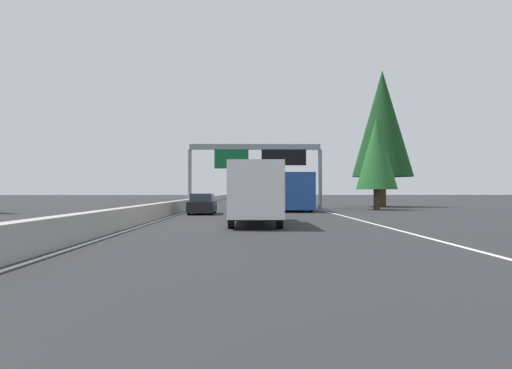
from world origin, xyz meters
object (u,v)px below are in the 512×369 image
Objects in this scene: sedan_mid_right at (233,195)px; conifer_right_near at (377,153)px; sign_gantry_overhead at (257,157)px; conifer_right_mid at (382,124)px; bus_near_center at (293,190)px; box_truck_mid_center at (255,192)px; sedan_far_right at (202,205)px.

conifer_right_near is at bearing -168.30° from sedan_mid_right.
sign_gantry_overhead is 0.88× the size of conifer_right_mid.
conifer_right_near is 9.60m from conifer_right_mid.
conifer_right_mid is (-64.12, -17.82, 8.11)m from sedan_mid_right.
sedan_mid_right is (73.01, 7.51, -1.03)m from bus_near_center.
sedan_mid_right is at bearing 5.87° from bus_near_center.
box_truck_mid_center is 0.74× the size of bus_near_center.
sedan_mid_right is (69.44, 4.46, -4.15)m from sign_gantry_overhead.
conifer_right_mid is (8.89, -10.31, 7.07)m from bus_near_center.
conifer_right_mid is at bearing -49.21° from bus_near_center.
sedan_far_right is 0.38× the size of bus_near_center.
sign_gantry_overhead is at bearing -1.19° from box_truck_mid_center.
sign_gantry_overhead is 5.64m from bus_near_center.
sedan_far_right is 25.22m from conifer_right_mid.
sedan_far_right is 0.53× the size of conifer_right_near.
sedan_mid_right is at bearing 2.51° from box_truck_mid_center.
conifer_right_mid is (8.36, -2.81, 3.79)m from conifer_right_near.
sedan_mid_right is 0.53× the size of conifer_right_near.
conifer_right_near is at bearing -106.05° from sign_gantry_overhead.
conifer_right_mid is at bearing -46.93° from sedan_far_right.
bus_near_center is at bearing -10.75° from box_truck_mid_center.
box_truck_mid_center is 91.58m from sedan_mid_right.
sign_gantry_overhead is 2.88× the size of sedan_mid_right.
sedan_far_right is (-10.99, 4.09, -4.15)m from sign_gantry_overhead.
conifer_right_mid is at bearing -68.28° from sign_gantry_overhead.
bus_near_center is (7.42, -7.14, 1.03)m from sedan_far_right.
box_truck_mid_center reaches higher than sedan_far_right.
bus_near_center is 73.40m from sedan_mid_right.
sedan_mid_right is at bearing 15.53° from conifer_right_mid.
sedan_far_right is 80.43m from sedan_mid_right.
box_truck_mid_center is at bearing -161.81° from sedan_far_right.
sedan_mid_right is at bearing 11.70° from conifer_right_near.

